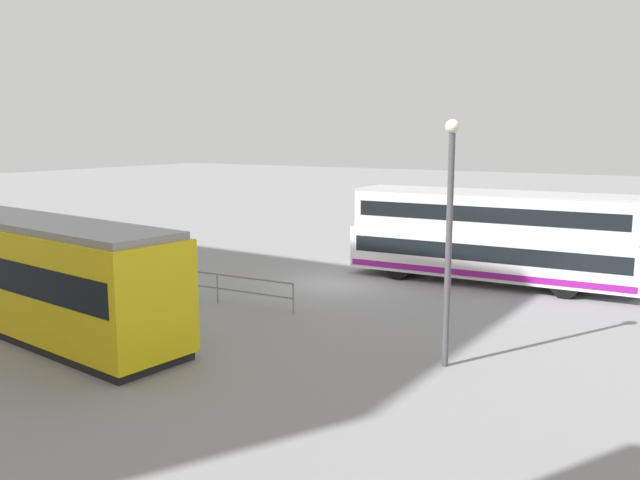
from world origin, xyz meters
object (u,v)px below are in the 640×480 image
info_sign (153,247)px  pedestrian_near_railing (108,275)px  tram_yellow (20,269)px  double_decker_bus (490,237)px  street_lamp (449,224)px

info_sign → pedestrian_near_railing: bearing=92.6°
tram_yellow → info_sign: (0.13, -5.75, -0.18)m
pedestrian_near_railing → info_sign: size_ratio=0.73×
double_decker_bus → pedestrian_near_railing: size_ratio=6.68×
tram_yellow → info_sign: tram_yellow is taller
info_sign → street_lamp: (-12.80, 2.39, 2.11)m
double_decker_bus → tram_yellow: double_decker_bus is taller
street_lamp → info_sign: bearing=-10.6°
double_decker_bus → pedestrian_near_railing: double_decker_bus is taller
tram_yellow → pedestrian_near_railing: size_ratio=8.21×
street_lamp → pedestrian_near_railing: bearing=-0.2°
tram_yellow → street_lamp: street_lamp is taller
double_decker_bus → pedestrian_near_railing: (10.82, 9.91, -0.93)m
double_decker_bus → info_sign: 13.29m
tram_yellow → info_sign: bearing=-88.7°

